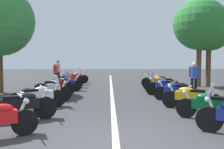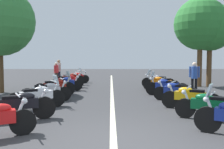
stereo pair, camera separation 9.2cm
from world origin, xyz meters
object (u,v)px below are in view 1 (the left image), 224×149
Objects in this scene: motorcycle_right_row_2 at (191,97)px; motorcycle_right_row_6 at (157,81)px; motorcycle_left_row_2 at (38,96)px; bystander_3 at (56,71)px; bystander_1 at (58,69)px; motorcycle_left_row_7 at (70,79)px; traffic_cone_0 at (192,88)px; roadside_tree_0 at (200,24)px; motorcycle_left_row_3 at (47,91)px; motorcycle_left_row_1 at (21,105)px; motorcycle_left_row_8 at (76,77)px; roadside_tree_1 at (209,28)px; motorcycle_left_row_4 at (55,87)px; motorcycle_left_row_6 at (68,81)px; motorcycle_left_row_5 at (64,84)px; bystander_2 at (194,75)px; motorcycle_right_row_4 at (166,86)px; motorcycle_right_row_1 at (211,105)px; motorcycle_right_row_5 at (160,83)px; motorcycle_right_row_3 at (176,91)px.

motorcycle_right_row_6 reaches higher than motorcycle_right_row_2.
bystander_3 is (9.38, 1.43, 0.44)m from motorcycle_left_row_2.
motorcycle_left_row_2 is 9.96m from bystander_1.
motorcycle_left_row_7 is at bearing -26.90° from motorcycle_right_row_2.
traffic_cone_0 is 0.11× the size of roadside_tree_0.
bystander_1 is 0.30× the size of roadside_tree_0.
motorcycle_left_row_3 is 7.39m from motorcycle_right_row_6.
motorcycle_left_row_1 is 11.23m from motorcycle_left_row_8.
traffic_cone_0 is 5.42m from roadside_tree_1.
motorcycle_left_row_3 is 1.04× the size of motorcycle_right_row_6.
motorcycle_left_row_4 is at bearing -116.38° from motorcycle_left_row_8.
motorcycle_left_row_3 is 1.09× the size of motorcycle_left_row_4.
motorcycle_left_row_7 is at bearing 152.58° from bystander_3.
motorcycle_left_row_6 is at bearing 70.57° from traffic_cone_0.
motorcycle_left_row_8 is 1.59m from bystander_3.
roadside_tree_1 reaches higher than motorcycle_left_row_5.
motorcycle_right_row_2 is 4.16m from bystander_2.
roadside_tree_1 is (5.75, -9.22, 3.44)m from motorcycle_left_row_3.
motorcycle_left_row_6 is 7.36m from traffic_cone_0.
motorcycle_left_row_3 is at bearing -120.11° from motorcycle_left_row_4.
bystander_3 is at bearing 31.70° from bystander_1.
motorcycle_left_row_6 is at bearing 56.76° from motorcycle_left_row_2.
motorcycle_right_row_4 is 1.28× the size of bystander_3.
motorcycle_left_row_5 is 1.07× the size of motorcycle_left_row_8.
motorcycle_right_row_4 is at bearing -75.55° from motorcycle_left_row_8.
roadside_tree_0 is at bearing -104.38° from motorcycle_right_row_4.
roadside_tree_1 reaches higher than motorcycle_right_row_1.
bystander_1 reaches higher than motorcycle_left_row_2.
motorcycle_left_row_7 is at bearing 59.81° from traffic_cone_0.
bystander_1 is at bearing 80.19° from motorcycle_left_row_6.
motorcycle_right_row_6 is (-1.69, -5.68, -0.02)m from motorcycle_left_row_7.
roadside_tree_0 is (2.37, -8.49, 3.66)m from motorcycle_left_row_5.
motorcycle_left_row_7 is at bearing 68.96° from motorcycle_left_row_1.
motorcycle_left_row_2 is at bearing 71.83° from motorcycle_right_row_5.
motorcycle_left_row_2 is at bearing -113.99° from motorcycle_left_row_5.
motorcycle_left_row_8 is at bearing -27.19° from motorcycle_right_row_4.
bystander_1 is 11.22m from roadside_tree_1.
roadside_tree_0 is (5.75, -8.58, 3.65)m from motorcycle_left_row_3.
motorcycle_left_row_6 and motorcycle_right_row_2 have the same top height.
traffic_cone_0 is (3.79, -6.96, -0.18)m from motorcycle_left_row_2.
motorcycle_left_row_6 is 3.28m from motorcycle_left_row_8.
roadside_tree_0 is at bearing -25.10° from traffic_cone_0.
roadside_tree_1 is at bearing -28.73° from motorcycle_left_row_7.
motorcycle_left_row_5 is at bearing 81.64° from traffic_cone_0.
motorcycle_left_row_7 is at bearing -31.44° from motorcycle_right_row_1.
motorcycle_left_row_8 reaches higher than motorcycle_left_row_5.
motorcycle_right_row_3 is at bearing 146.55° from roadside_tree_1.
motorcycle_right_row_4 is (4.82, -5.41, 0.01)m from motorcycle_left_row_1.
motorcycle_right_row_3 reaches higher than motorcycle_right_row_1.
motorcycle_left_row_2 is 1.00× the size of motorcycle_right_row_2.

